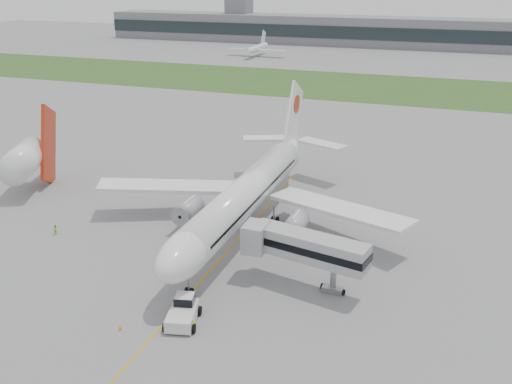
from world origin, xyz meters
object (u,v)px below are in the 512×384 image
(jet_bridge, at_px, (301,246))
(neighbor_aircraft, at_px, (27,158))
(airliner, at_px, (248,191))
(pushback_tug, at_px, (183,311))
(ground_crew_near, at_px, (192,326))

(jet_bridge, bearing_deg, neighbor_aircraft, 175.70)
(airliner, relative_size, neighbor_aircraft, 2.98)
(pushback_tug, xyz_separation_m, jet_bridge, (9.82, 11.42, 4.03))
(airliner, height_order, jet_bridge, airliner)
(airliner, xyz_separation_m, jet_bridge, (11.58, -13.44, -0.45))
(airliner, relative_size, ground_crew_near, 32.00)
(airliner, bearing_deg, ground_crew_near, -82.20)
(pushback_tug, height_order, jet_bridge, jet_bridge)
(airliner, relative_size, jet_bridge, 3.49)
(airliner, height_order, ground_crew_near, airliner)
(pushback_tug, height_order, neighbor_aircraft, neighbor_aircraft)
(jet_bridge, distance_m, neighbor_aircraft, 54.02)
(airliner, xyz_separation_m, pushback_tug, (1.75, -24.86, -4.48))
(jet_bridge, bearing_deg, pushback_tug, -118.91)
(airliner, height_order, pushback_tug, airliner)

